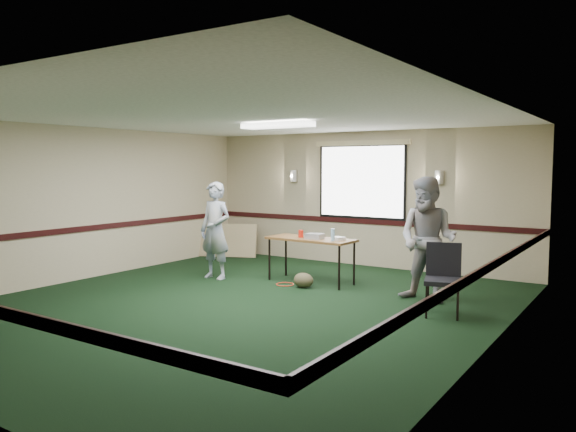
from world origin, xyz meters
The scene contains 13 objects.
ground centered at (0.00, 0.00, 0.00)m, with size 8.00×8.00×0.00m, color black.
room_shell centered at (0.00, 2.12, 1.58)m, with size 8.00×8.02×8.00m.
folding_table centered at (0.04, 1.96, 0.72)m, with size 1.57×0.68×0.77m.
projector centered at (0.15, 1.89, 0.82)m, with size 0.28×0.23×0.09m, color #9C9DA5.
game_console centered at (0.55, 2.00, 0.80)m, with size 0.21×0.17×0.05m, color silver.
red_cup centered at (-0.16, 1.94, 0.84)m, with size 0.09×0.09×0.13m, color red.
water_bottle centered at (0.55, 1.80, 0.88)m, with size 0.06×0.06×0.21m, color #83B3D7.
duffel_bag centered at (0.16, 1.53, 0.12)m, with size 0.35×0.26×0.25m, color #423E26.
cable_coil centered at (-0.22, 1.55, 0.01)m, with size 0.31×0.31×0.02m, color red.
folded_table centered at (-3.00, 3.30, 0.37)m, with size 1.43×0.06×0.74m, color tan.
conference_chair centered at (2.61, 1.15, 0.56)m, with size 0.59×0.60×0.96m.
person_left centered at (-1.57, 1.33, 0.87)m, with size 0.63×0.41×1.73m, color #435B94.
person_right centered at (2.20, 1.71, 0.93)m, with size 0.90×0.70×1.85m, color #7D9CC3.
Camera 1 is at (4.98, -6.25, 1.99)m, focal length 35.00 mm.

